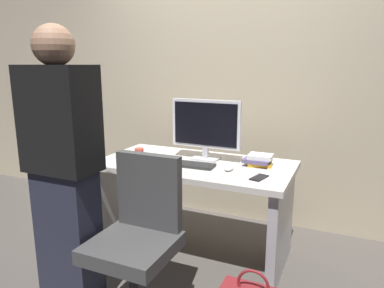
{
  "coord_description": "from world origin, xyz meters",
  "views": [
    {
      "loc": [
        1.02,
        -2.32,
        1.43
      ],
      "look_at": [
        0.0,
        -0.05,
        0.87
      ],
      "focal_mm": 33.37,
      "sensor_mm": 36.0,
      "label": 1
    }
  ],
  "objects_px": {
    "monitor": "(206,126)",
    "book_stack": "(259,160)",
    "mouse": "(229,168)",
    "cup_near_keyboard": "(139,155)",
    "keyboard": "(185,164)",
    "person_at_desk": "(64,172)",
    "desk": "(195,191)",
    "office_chair": "(138,248)",
    "cell_phone": "(259,178)"
  },
  "relations": [
    {
      "from": "monitor",
      "to": "book_stack",
      "type": "xyz_separation_m",
      "value": [
        0.41,
        0.01,
        -0.22
      ]
    },
    {
      "from": "mouse",
      "to": "cup_near_keyboard",
      "type": "relative_size",
      "value": 0.97
    },
    {
      "from": "keyboard",
      "to": "book_stack",
      "type": "xyz_separation_m",
      "value": [
        0.48,
        0.21,
        0.03
      ]
    },
    {
      "from": "person_at_desk",
      "to": "mouse",
      "type": "distance_m",
      "value": 1.06
    },
    {
      "from": "keyboard",
      "to": "mouse",
      "type": "bearing_deg",
      "value": -0.06
    },
    {
      "from": "desk",
      "to": "book_stack",
      "type": "bearing_deg",
      "value": 13.95
    },
    {
      "from": "person_at_desk",
      "to": "monitor",
      "type": "height_order",
      "value": "person_at_desk"
    },
    {
      "from": "office_chair",
      "to": "person_at_desk",
      "type": "bearing_deg",
      "value": -169.27
    },
    {
      "from": "desk",
      "to": "cup_near_keyboard",
      "type": "distance_m",
      "value": 0.5
    },
    {
      "from": "keyboard",
      "to": "monitor",
      "type": "bearing_deg",
      "value": 67.79
    },
    {
      "from": "keyboard",
      "to": "book_stack",
      "type": "bearing_deg",
      "value": 21.74
    },
    {
      "from": "keyboard",
      "to": "mouse",
      "type": "distance_m",
      "value": 0.33
    },
    {
      "from": "monitor",
      "to": "cup_near_keyboard",
      "type": "xyz_separation_m",
      "value": [
        -0.43,
        -0.25,
        -0.21
      ]
    },
    {
      "from": "monitor",
      "to": "cell_phone",
      "type": "relative_size",
      "value": 3.75
    },
    {
      "from": "cup_near_keyboard",
      "to": "keyboard",
      "type": "bearing_deg",
      "value": 7.91
    },
    {
      "from": "office_chair",
      "to": "monitor",
      "type": "height_order",
      "value": "monitor"
    },
    {
      "from": "person_at_desk",
      "to": "keyboard",
      "type": "relative_size",
      "value": 3.81
    },
    {
      "from": "person_at_desk",
      "to": "desk",
      "type": "bearing_deg",
      "value": 64.13
    },
    {
      "from": "monitor",
      "to": "cup_near_keyboard",
      "type": "distance_m",
      "value": 0.54
    },
    {
      "from": "desk",
      "to": "person_at_desk",
      "type": "height_order",
      "value": "person_at_desk"
    },
    {
      "from": "desk",
      "to": "cup_near_keyboard",
      "type": "height_order",
      "value": "cup_near_keyboard"
    },
    {
      "from": "cup_near_keyboard",
      "to": "cell_phone",
      "type": "height_order",
      "value": "cup_near_keyboard"
    },
    {
      "from": "mouse",
      "to": "book_stack",
      "type": "height_order",
      "value": "book_stack"
    },
    {
      "from": "desk",
      "to": "book_stack",
      "type": "distance_m",
      "value": 0.54
    },
    {
      "from": "cup_near_keyboard",
      "to": "monitor",
      "type": "bearing_deg",
      "value": 30.46
    },
    {
      "from": "person_at_desk",
      "to": "book_stack",
      "type": "bearing_deg",
      "value": 48.32
    },
    {
      "from": "desk",
      "to": "monitor",
      "type": "height_order",
      "value": "monitor"
    },
    {
      "from": "mouse",
      "to": "cup_near_keyboard",
      "type": "xyz_separation_m",
      "value": [
        -0.68,
        -0.06,
        0.03
      ]
    },
    {
      "from": "mouse",
      "to": "office_chair",
      "type": "bearing_deg",
      "value": -112.71
    },
    {
      "from": "cell_phone",
      "to": "book_stack",
      "type": "bearing_deg",
      "value": 118.03
    },
    {
      "from": "desk",
      "to": "book_stack",
      "type": "xyz_separation_m",
      "value": [
        0.45,
        0.11,
        0.26
      ]
    },
    {
      "from": "mouse",
      "to": "cell_phone",
      "type": "relative_size",
      "value": 0.69
    },
    {
      "from": "office_chair",
      "to": "person_at_desk",
      "type": "height_order",
      "value": "person_at_desk"
    },
    {
      "from": "person_at_desk",
      "to": "book_stack",
      "type": "relative_size",
      "value": 7.85
    },
    {
      "from": "person_at_desk",
      "to": "mouse",
      "type": "relative_size",
      "value": 16.39
    },
    {
      "from": "mouse",
      "to": "book_stack",
      "type": "relative_size",
      "value": 0.48
    },
    {
      "from": "office_chair",
      "to": "mouse",
      "type": "height_order",
      "value": "office_chair"
    },
    {
      "from": "keyboard",
      "to": "mouse",
      "type": "xyz_separation_m",
      "value": [
        0.33,
        0.01,
        0.01
      ]
    },
    {
      "from": "desk",
      "to": "office_chair",
      "type": "xyz_separation_m",
      "value": [
        0.0,
        -0.79,
        -0.07
      ]
    },
    {
      "from": "desk",
      "to": "monitor",
      "type": "relative_size",
      "value": 2.63
    },
    {
      "from": "mouse",
      "to": "book_stack",
      "type": "xyz_separation_m",
      "value": [
        0.16,
        0.2,
        0.02
      ]
    },
    {
      "from": "monitor",
      "to": "mouse",
      "type": "height_order",
      "value": "monitor"
    },
    {
      "from": "office_chair",
      "to": "cup_near_keyboard",
      "type": "distance_m",
      "value": 0.82
    },
    {
      "from": "person_at_desk",
      "to": "keyboard",
      "type": "distance_m",
      "value": 0.87
    },
    {
      "from": "desk",
      "to": "cup_near_keyboard",
      "type": "relative_size",
      "value": 13.82
    },
    {
      "from": "person_at_desk",
      "to": "book_stack",
      "type": "xyz_separation_m",
      "value": [
        0.87,
        0.98,
        -0.08
      ]
    },
    {
      "from": "office_chair",
      "to": "cup_near_keyboard",
      "type": "relative_size",
      "value": 9.13
    },
    {
      "from": "office_chair",
      "to": "person_at_desk",
      "type": "relative_size",
      "value": 0.57
    },
    {
      "from": "monitor",
      "to": "mouse",
      "type": "bearing_deg",
      "value": -37.44
    },
    {
      "from": "keyboard",
      "to": "desk",
      "type": "bearing_deg",
      "value": 70.46
    }
  ]
}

